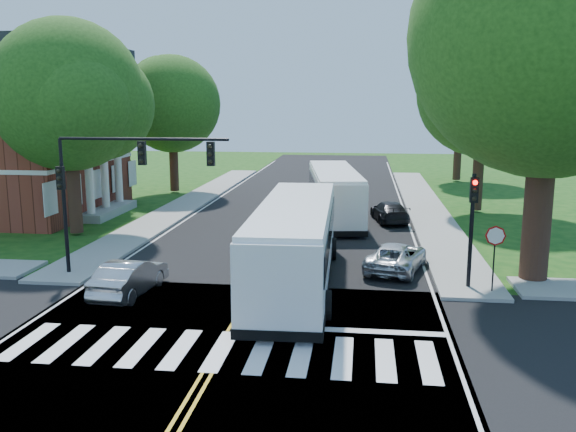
% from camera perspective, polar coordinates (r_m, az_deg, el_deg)
% --- Properties ---
extents(ground, '(140.00, 140.00, 0.00)m').
position_cam_1_polar(ground, '(18.89, -6.00, -11.87)').
color(ground, '#114310').
rests_on(ground, ground).
extents(road, '(14.00, 96.00, 0.01)m').
position_cam_1_polar(road, '(35.94, 0.49, -0.90)').
color(road, black).
rests_on(road, ground).
extents(cross_road, '(60.00, 12.00, 0.01)m').
position_cam_1_polar(cross_road, '(18.89, -6.00, -11.86)').
color(cross_road, black).
rests_on(cross_road, ground).
extents(center_line, '(0.36, 70.00, 0.01)m').
position_cam_1_polar(center_line, '(39.84, 1.16, 0.26)').
color(center_line, gold).
rests_on(center_line, road).
extents(edge_line_w, '(0.12, 70.00, 0.01)m').
position_cam_1_polar(edge_line_w, '(41.10, -8.31, 0.47)').
color(edge_line_w, silver).
rests_on(edge_line_w, road).
extents(edge_line_e, '(0.12, 70.00, 0.01)m').
position_cam_1_polar(edge_line_e, '(39.72, 10.96, 0.03)').
color(edge_line_e, silver).
rests_on(edge_line_e, road).
extents(crosswalk, '(12.60, 3.00, 0.01)m').
position_cam_1_polar(crosswalk, '(18.44, -6.36, -12.41)').
color(crosswalk, silver).
rests_on(crosswalk, road).
extents(stop_bar, '(6.60, 0.40, 0.01)m').
position_cam_1_polar(stop_bar, '(19.93, 5.09, -10.57)').
color(stop_bar, silver).
rests_on(stop_bar, road).
extents(sidewalk_nw, '(2.60, 40.00, 0.15)m').
position_cam_1_polar(sidewalk_nw, '(44.34, -9.16, 1.27)').
color(sidewalk_nw, gray).
rests_on(sidewalk_nw, ground).
extents(sidewalk_ne, '(2.60, 40.00, 0.15)m').
position_cam_1_polar(sidewalk_ne, '(42.78, 12.72, 0.80)').
color(sidewalk_ne, gray).
rests_on(sidewalk_ne, ground).
extents(tree_ne_big, '(10.80, 10.80, 14.91)m').
position_cam_1_polar(tree_ne_big, '(26.02, 23.41, 15.12)').
color(tree_ne_big, '#341C15').
rests_on(tree_ne_big, ground).
extents(tree_west_near, '(8.00, 8.00, 11.40)m').
position_cam_1_polar(tree_west_near, '(34.67, -19.90, 10.56)').
color(tree_west_near, '#341C15').
rests_on(tree_west_near, ground).
extents(tree_west_far, '(7.60, 7.60, 10.67)m').
position_cam_1_polar(tree_west_far, '(49.33, -10.82, 10.24)').
color(tree_west_far, '#341C15').
rests_on(tree_west_far, ground).
extents(tree_east_mid, '(8.40, 8.40, 11.93)m').
position_cam_1_polar(tree_east_mid, '(41.64, 17.76, 11.06)').
color(tree_east_mid, '#341C15').
rests_on(tree_east_mid, ground).
extents(tree_east_far, '(7.20, 7.20, 10.34)m').
position_cam_1_polar(tree_east_far, '(57.59, 15.81, 9.94)').
color(tree_east_far, '#341C15').
rests_on(tree_east_far, ground).
extents(signal_nw, '(7.15, 0.46, 5.66)m').
position_cam_1_polar(signal_nw, '(25.58, -15.79, 3.89)').
color(signal_nw, black).
rests_on(signal_nw, ground).
extents(signal_ne, '(0.30, 0.46, 4.40)m').
position_cam_1_polar(signal_ne, '(24.15, 16.86, 0.05)').
color(signal_ne, black).
rests_on(signal_ne, ground).
extents(stop_sign, '(0.76, 0.08, 2.53)m').
position_cam_1_polar(stop_sign, '(24.04, 18.81, -2.38)').
color(stop_sign, black).
rests_on(stop_sign, ground).
extents(bus_lead, '(3.35, 12.80, 3.29)m').
position_cam_1_polar(bus_lead, '(24.04, 0.67, -2.48)').
color(bus_lead, white).
rests_on(bus_lead, road).
extents(bus_follow, '(4.18, 12.17, 3.09)m').
position_cam_1_polar(bus_follow, '(37.83, 4.35, 2.17)').
color(bus_follow, white).
rests_on(bus_follow, road).
extents(hatchback, '(1.76, 4.20, 1.35)m').
position_cam_1_polar(hatchback, '(23.90, -14.60, -5.55)').
color(hatchback, '#A7A9AE').
rests_on(hatchback, road).
extents(suv, '(3.13, 4.78, 1.22)m').
position_cam_1_polar(suv, '(26.75, 10.10, -3.77)').
color(suv, silver).
rests_on(suv, road).
extents(dark_sedan, '(2.48, 4.57, 1.26)m').
position_cam_1_polar(dark_sedan, '(37.47, 9.48, 0.42)').
color(dark_sedan, black).
rests_on(dark_sedan, road).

